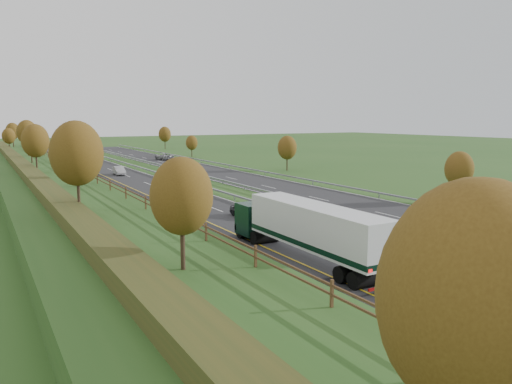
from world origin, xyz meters
TOP-DOWN VIEW (x-y plane):
  - ground at (8.00, 55.00)m, footprint 400.00×400.00m
  - near_carriageway at (0.00, 60.00)m, footprint 10.50×200.00m
  - far_carriageway at (16.50, 60.00)m, footprint 10.50×200.00m
  - hard_shoulder at (-3.75, 60.00)m, footprint 3.00×200.00m
  - lane_markings at (6.40, 59.88)m, footprint 26.75×200.00m
  - embankment_left at (-13.00, 60.00)m, footprint 12.00×200.00m
  - hedge_left at (-15.00, 60.00)m, footprint 2.20×180.00m
  - fence_left at (-8.50, 59.59)m, footprint 0.12×189.06m
  - median_barrier_near at (5.70, 60.00)m, footprint 0.32×200.00m
  - median_barrier_far at (10.80, 60.00)m, footprint 0.32×200.00m
  - outer_barrier_far at (22.30, 60.00)m, footprint 0.32×200.00m
  - trees_left at (-12.64, 56.63)m, footprint 6.64×164.30m
  - trees_far at (29.80, 89.21)m, footprint 8.45×118.60m
  - box_lorry at (-1.60, 13.71)m, footprint 2.58×16.28m
  - road_tanker at (0.60, 104.58)m, footprint 2.40×11.22m
  - car_dark_near at (1.93, 29.43)m, footprint 1.74×3.89m
  - car_silver_mid at (0.43, 72.92)m, footprint 1.83×4.60m
  - car_small_far at (0.03, 135.58)m, footprint 2.71×5.85m
  - car_oncoming at (17.69, 99.32)m, footprint 3.35×6.08m

SIDE VIEW (x-z plane):
  - ground at x=8.00m, z-range 0.00..0.00m
  - near_carriageway at x=0.00m, z-range 0.00..0.04m
  - far_carriageway at x=16.50m, z-range 0.00..0.04m
  - hard_shoulder at x=-3.75m, z-range 0.00..0.04m
  - lane_markings at x=6.40m, z-range 0.04..0.05m
  - median_barrier_near at x=5.70m, z-range 0.26..0.97m
  - median_barrier_far at x=10.80m, z-range 0.26..0.97m
  - outer_barrier_far at x=22.30m, z-range 0.26..0.97m
  - car_dark_near at x=1.93m, z-range 0.04..1.34m
  - car_silver_mid at x=0.43m, z-range 0.04..1.53m
  - car_oncoming at x=17.69m, z-range 0.04..1.65m
  - car_small_far at x=0.03m, z-range 0.04..1.69m
  - embankment_left at x=-13.00m, z-range 0.00..2.00m
  - road_tanker at x=0.60m, z-range 0.13..3.59m
  - box_lorry at x=-1.60m, z-range 0.30..4.36m
  - hedge_left at x=-15.00m, z-range 2.00..3.10m
  - fence_left at x=-8.50m, z-range 2.13..3.33m
  - trees_far at x=29.80m, z-range 0.69..7.81m
  - trees_left at x=-12.64m, z-range 2.53..10.20m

